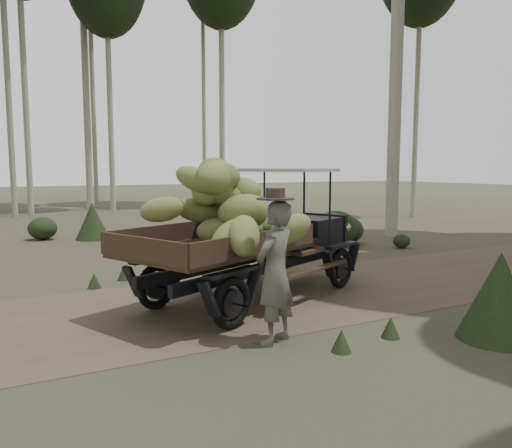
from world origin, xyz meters
name	(u,v)px	position (x,y,z in m)	size (l,w,h in m)	color
ground	(163,312)	(0.00, 0.00, 0.00)	(120.00, 120.00, 0.00)	#473D2B
dirt_track	(163,312)	(0.00, 0.00, 0.00)	(70.00, 4.00, 0.01)	brown
banana_truck	(243,219)	(1.42, -0.13, 1.49)	(5.32, 3.67, 2.59)	black
farmer	(275,271)	(0.94, -2.09, 1.00)	(0.84, 0.74, 2.10)	#4F4D48
undergrowth	(130,279)	(-0.44, 0.39, 0.52)	(21.28, 19.84, 1.24)	#233319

